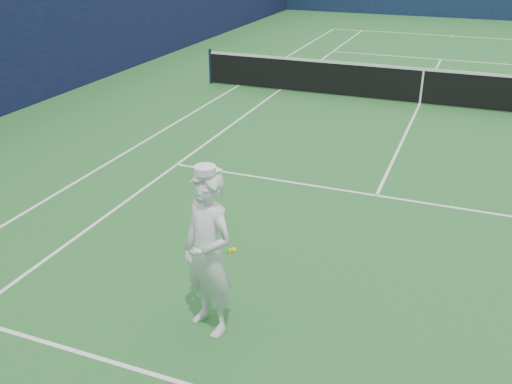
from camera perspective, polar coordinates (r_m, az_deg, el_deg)
ground at (r=16.60m, az=16.04°, el=8.43°), size 80.00×80.00×0.00m
court_markings at (r=16.60m, az=16.05°, el=8.44°), size 11.03×23.83×0.01m
windscreen_fence at (r=16.18m, az=16.90°, el=15.22°), size 20.12×36.12×4.00m
tennis_net at (r=16.46m, az=16.27°, el=10.28°), size 12.88×0.09×1.07m
tennis_player at (r=6.60m, az=-4.80°, el=-6.15°), size 0.89×0.78×2.11m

